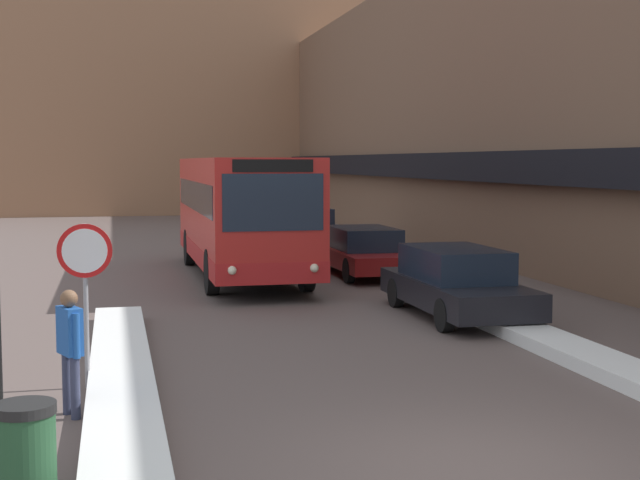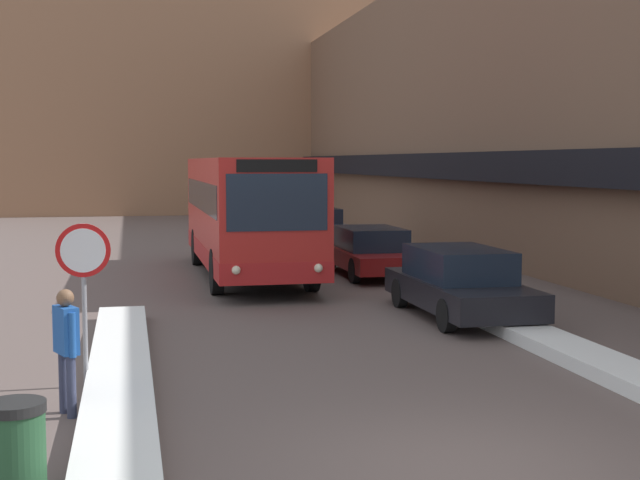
% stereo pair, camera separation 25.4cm
% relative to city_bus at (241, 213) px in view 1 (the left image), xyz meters
% --- Properties ---
extents(ground_plane, '(160.00, 160.00, 0.00)m').
position_rel_city_bus_xyz_m(ground_plane, '(0.22, -15.99, -1.79)').
color(ground_plane, brown).
extents(building_row_right, '(5.50, 60.00, 10.37)m').
position_rel_city_bus_xyz_m(building_row_right, '(10.20, 8.01, 3.38)').
color(building_row_right, brown).
rests_on(building_row_right, ground_plane).
extents(building_backdrop_far, '(26.00, 8.00, 19.05)m').
position_rel_city_bus_xyz_m(building_backdrop_far, '(0.22, 32.98, 7.73)').
color(building_backdrop_far, '#996B4C').
rests_on(building_backdrop_far, ground_plane).
extents(snow_bank_left, '(0.90, 15.36, 0.25)m').
position_rel_city_bus_xyz_m(snow_bank_left, '(-3.38, -13.72, -1.67)').
color(snow_bank_left, silver).
rests_on(snow_bank_left, ground_plane).
extents(snow_bank_right, '(0.90, 17.56, 0.23)m').
position_rel_city_bus_xyz_m(snow_bank_right, '(3.82, -12.15, -1.68)').
color(snow_bank_right, silver).
rests_on(snow_bank_right, ground_plane).
extents(city_bus, '(2.61, 10.35, 3.29)m').
position_rel_city_bus_xyz_m(city_bus, '(0.00, 0.00, 0.00)').
color(city_bus, red).
rests_on(city_bus, ground_plane).
extents(parked_car_front, '(1.86, 4.76, 1.43)m').
position_rel_city_bus_xyz_m(parked_car_front, '(3.42, -7.35, -1.07)').
color(parked_car_front, black).
rests_on(parked_car_front, ground_plane).
extents(parked_car_middle, '(1.88, 4.64, 1.35)m').
position_rel_city_bus_xyz_m(parked_car_middle, '(3.42, -0.45, -1.10)').
color(parked_car_middle, maroon).
rests_on(parked_car_middle, ground_plane).
extents(parked_car_back, '(1.88, 4.68, 1.51)m').
position_rel_city_bus_xyz_m(parked_car_back, '(3.42, 7.39, -1.04)').
color(parked_car_back, maroon).
rests_on(parked_car_back, ground_plane).
extents(stop_sign, '(0.76, 0.08, 2.34)m').
position_rel_city_bus_xyz_m(stop_sign, '(-3.84, -11.63, -0.10)').
color(stop_sign, gray).
rests_on(stop_sign, ground_plane).
extents(street_lamp, '(1.46, 0.36, 6.88)m').
position_rel_city_bus_xyz_m(street_lamp, '(-4.41, -14.86, 2.43)').
color(street_lamp, black).
rests_on(street_lamp, ground_plane).
extents(pedestrian, '(0.35, 0.49, 1.61)m').
position_rel_city_bus_xyz_m(pedestrian, '(-4.00, -13.05, -0.82)').
color(pedestrian, '#333851').
rests_on(pedestrian, ground_plane).
extents(trash_bin, '(0.59, 0.59, 0.95)m').
position_rel_city_bus_xyz_m(trash_bin, '(-4.29, -15.88, -1.31)').
color(trash_bin, '#234C2D').
rests_on(trash_bin, ground_plane).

